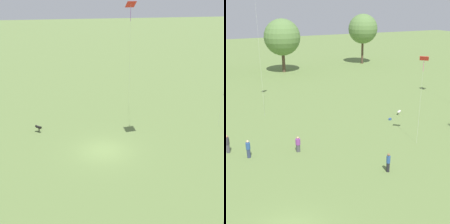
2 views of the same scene
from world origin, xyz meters
The scene contains 9 objects.
tree_3 centered at (13.54, 48.53, 7.20)m, with size 7.44×7.44×10.94m.
tree_4 centered at (33.41, 50.16, 8.11)m, with size 6.79×6.79×11.53m.
person_0 centered at (10.16, 4.31, 0.88)m, with size 0.44×0.44×1.74m.
person_1 centered at (4.36, 11.33, 0.76)m, with size 0.58×0.58×1.58m.
person_8 centered at (-1.91, 14.02, 0.90)m, with size 0.56×0.56×1.82m.
person_10 centered at (-0.26, 12.11, 0.88)m, with size 0.47×0.47×1.77m.
kite_6 centered at (16.12, 7.89, 8.51)m, with size 1.09×1.08×9.11m.
dog_1 centered at (19.69, 16.00, 0.38)m, with size 0.71×0.62×0.57m.
picnic_bag_1 centered at (17.53, 14.82, 0.11)m, with size 0.43×0.38×0.23m.
Camera 2 is at (-3.89, -15.40, 13.81)m, focal length 50.00 mm.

